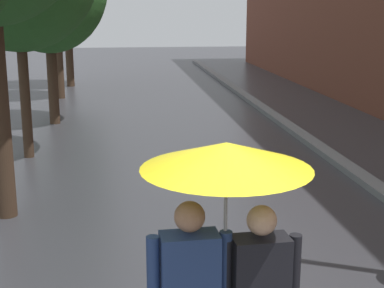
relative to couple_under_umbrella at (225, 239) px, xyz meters
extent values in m
cube|color=slate|center=(3.46, 9.23, -1.34)|extent=(0.30, 36.00, 0.12)
cylinder|color=#473323|center=(-2.53, 7.83, -0.14)|extent=(0.20, 0.20, 2.53)
cylinder|color=#473323|center=(-2.37, 11.21, -0.29)|extent=(0.26, 0.26, 2.22)
cylinder|color=#473323|center=(-2.63, 15.45, -0.09)|extent=(0.29, 0.29, 2.62)
cylinder|color=#473323|center=(-2.52, 18.35, -0.30)|extent=(0.29, 0.29, 2.20)
cube|color=navy|center=(-0.25, -0.02, -0.25)|extent=(0.41, 0.24, 0.63)
sphere|color=#9E7051|center=(-0.25, -0.02, 0.19)|extent=(0.21, 0.21, 0.21)
cylinder|color=navy|center=(-0.50, -0.03, -0.22)|extent=(0.09, 0.09, 0.57)
cylinder|color=navy|center=(0.00, -0.01, -0.22)|extent=(0.09, 0.09, 0.57)
cube|color=black|center=(0.25, 0.00, -0.30)|extent=(0.41, 0.24, 0.60)
sphere|color=tan|center=(0.25, 0.00, 0.13)|extent=(0.21, 0.21, 0.21)
cylinder|color=black|center=(0.00, -0.01, -0.27)|extent=(0.09, 0.09, 0.54)
cylinder|color=black|center=(0.50, 0.01, -0.27)|extent=(0.09, 0.09, 0.54)
cylinder|color=#9E9EA3|center=(0.00, 0.01, -0.04)|extent=(0.02, 0.02, 1.12)
cone|color=yellow|center=(0.00, 0.01, 0.59)|extent=(1.16, 1.16, 0.18)
camera|label=1|loc=(-0.69, -3.55, 1.55)|focal=53.06mm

